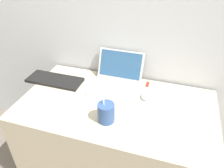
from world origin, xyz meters
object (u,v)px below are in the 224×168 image
at_px(laptop, 116,80).
at_px(computer_mouse, 146,96).
at_px(drink_cup, 106,112).
at_px(usb_stick, 148,84).
at_px(external_keyboard, 55,80).

relative_size(laptop, computer_mouse, 3.16).
height_order(drink_cup, usb_stick, drink_cup).
xyz_separation_m(laptop, external_keyboard, (-0.46, -0.08, -0.04)).
bearing_deg(computer_mouse, usb_stick, 95.12).
bearing_deg(computer_mouse, drink_cup, -121.83).
xyz_separation_m(external_keyboard, usb_stick, (0.67, 0.16, -0.01)).
bearing_deg(laptop, external_keyboard, -169.58).
bearing_deg(usb_stick, external_keyboard, -166.40).
relative_size(drink_cup, computer_mouse, 1.82).
height_order(external_keyboard, usb_stick, external_keyboard).
bearing_deg(drink_cup, laptop, 97.47).
xyz_separation_m(laptop, computer_mouse, (0.23, -0.08, -0.03)).
bearing_deg(usb_stick, computer_mouse, -84.88).
xyz_separation_m(computer_mouse, external_keyboard, (-0.69, -0.01, -0.00)).
distance_m(external_keyboard, usb_stick, 0.69).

